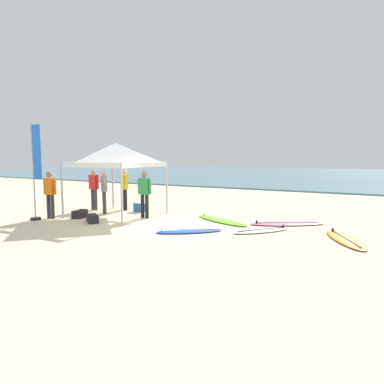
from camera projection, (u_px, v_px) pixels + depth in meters
The scene contains 17 objects.
ground_plane at pixel (167, 226), 11.35m from camera, with size 80.00×80.00×0.00m, color beige.
sea at pixel (316, 175), 38.07m from camera, with size 80.00×36.00×0.10m, color #568499.
canopy_tent at pixel (116, 153), 13.03m from camera, with size 2.87×2.87×2.75m.
surfboard_orange at pixel (345, 239), 9.42m from camera, with size 1.54×2.30×0.19m.
surfboard_white at pixel (262, 230), 10.55m from camera, with size 1.64×1.84×0.19m.
surfboard_lime at pixel (222, 220), 12.16m from camera, with size 2.52×1.71×0.19m.
surfboard_pink at pixel (287, 223), 11.59m from camera, with size 2.48×1.88×0.19m.
surfboard_blue at pixel (189, 231), 10.46m from camera, with size 1.92×1.71×0.19m.
person_orange at pixel (50, 192), 12.58m from camera, with size 0.54×0.27×1.71m.
person_green at pixel (145, 191), 12.65m from camera, with size 0.55×0.26×1.71m.
person_yellow at pixel (125, 187), 14.53m from camera, with size 0.45×0.40×1.71m.
person_red at pixel (94, 187), 14.52m from camera, with size 0.55×0.24×1.71m.
person_grey at pixel (104, 189), 13.67m from camera, with size 0.43×0.41×1.71m.
banner_flag at pixel (36, 176), 12.21m from camera, with size 0.60×0.36×3.40m.
gear_bag_near_tent at pixel (92, 219), 11.91m from camera, with size 0.60×0.32×0.28m, color #232328.
gear_bag_by_pole at pixel (80, 214), 12.83m from camera, with size 0.60×0.32×0.28m, color #232328.
cooler_box at pixel (141, 207), 14.21m from camera, with size 0.50×0.36×0.39m.
Camera 1 is at (5.96, -9.48, 2.33)m, focal length 32.60 mm.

